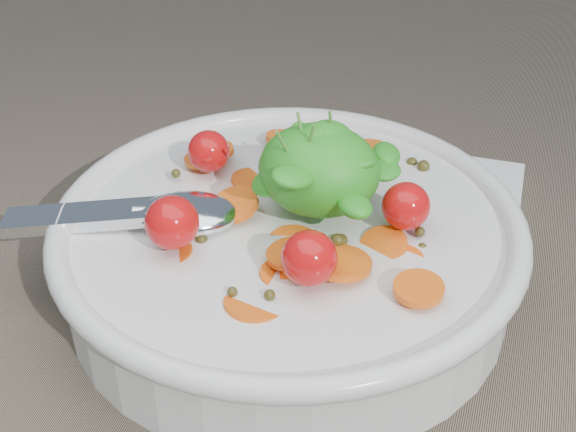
% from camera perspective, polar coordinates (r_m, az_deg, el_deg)
% --- Properties ---
extents(ground, '(6.00, 6.00, 0.00)m').
position_cam_1_polar(ground, '(0.51, -3.43, -6.13)').
color(ground, '#776955').
rests_on(ground, ground).
extents(bowl, '(0.31, 0.29, 0.12)m').
position_cam_1_polar(bowl, '(0.50, 0.02, -2.21)').
color(bowl, white).
rests_on(bowl, ground).
extents(napkin, '(0.15, 0.13, 0.01)m').
position_cam_1_polar(napkin, '(0.62, 9.40, 1.52)').
color(napkin, white).
rests_on(napkin, ground).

